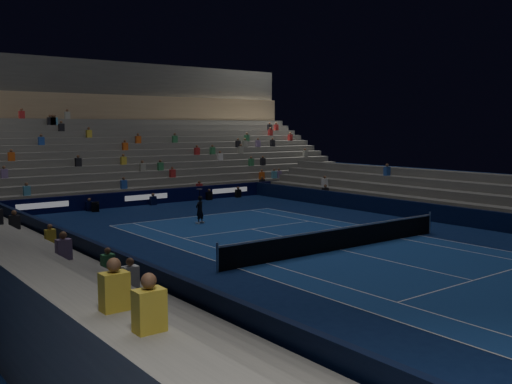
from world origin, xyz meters
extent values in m
plane|color=#0B1B46|center=(0.00, 0.00, 0.00)|extent=(90.00, 90.00, 0.00)
cube|color=navy|center=(0.00, 0.00, 0.01)|extent=(10.97, 23.77, 0.01)
cube|color=black|center=(0.00, 18.50, 0.50)|extent=(44.00, 0.25, 1.00)
cube|color=black|center=(9.70, 0.00, 0.50)|extent=(0.25, 37.00, 1.00)
cube|color=black|center=(-9.70, 0.00, 0.50)|extent=(0.25, 37.00, 1.00)
cube|color=#63625E|center=(0.00, 19.50, 0.25)|extent=(44.00, 1.00, 0.50)
cube|color=#63625E|center=(0.00, 20.50, 0.50)|extent=(44.00, 1.00, 1.00)
cube|color=#63625E|center=(0.00, 21.50, 0.75)|extent=(44.00, 1.00, 1.50)
cube|color=#63625E|center=(0.00, 22.50, 1.00)|extent=(44.00, 1.00, 2.00)
cube|color=#63625E|center=(0.00, 23.50, 1.25)|extent=(44.00, 1.00, 2.50)
cube|color=#63625E|center=(0.00, 24.50, 1.50)|extent=(44.00, 1.00, 3.00)
cube|color=#63625E|center=(0.00, 25.50, 1.75)|extent=(44.00, 1.00, 3.50)
cube|color=#63625E|center=(0.00, 26.50, 2.00)|extent=(44.00, 1.00, 4.00)
cube|color=#63625E|center=(0.00, 27.50, 2.25)|extent=(44.00, 1.00, 4.50)
cube|color=#63625E|center=(0.00, 28.50, 2.50)|extent=(44.00, 1.00, 5.00)
cube|color=#63625E|center=(0.00, 29.50, 2.75)|extent=(44.00, 1.00, 5.50)
cube|color=#63625E|center=(0.00, 30.50, 3.00)|extent=(44.00, 1.00, 6.00)
cube|color=#987F5E|center=(0.00, 31.60, 7.10)|extent=(44.00, 0.60, 2.20)
cube|color=#3F3F3D|center=(0.00, 33.00, 9.70)|extent=(44.00, 2.40, 3.00)
cube|color=#62615D|center=(10.50, 0.00, 0.25)|extent=(1.00, 37.00, 0.50)
cube|color=#62615D|center=(11.50, 0.00, 0.50)|extent=(1.00, 37.00, 1.00)
cube|color=#62615D|center=(12.50, 0.00, 0.75)|extent=(1.00, 37.00, 1.50)
cube|color=#62615D|center=(13.50, 0.00, 1.00)|extent=(1.00, 37.00, 2.00)
cube|color=slate|center=(-10.50, 0.00, 0.25)|extent=(1.00, 37.00, 0.50)
cube|color=slate|center=(-11.50, 0.00, 0.50)|extent=(1.00, 37.00, 1.00)
cube|color=slate|center=(-12.50, 0.00, 0.75)|extent=(1.00, 37.00, 1.50)
cube|color=slate|center=(-13.50, 0.00, 1.00)|extent=(1.00, 37.00, 2.00)
cylinder|color=#B2B2B7|center=(-6.40, 0.00, 0.55)|extent=(0.10, 0.10, 1.10)
cylinder|color=#B2B2B7|center=(6.40, 0.00, 0.55)|extent=(0.10, 0.10, 1.10)
cube|color=black|center=(0.00, 0.00, 0.45)|extent=(12.80, 0.03, 0.90)
cube|color=white|center=(0.00, 0.00, 0.94)|extent=(12.80, 0.04, 0.08)
imported|color=black|center=(-1.19, 9.57, 0.78)|extent=(0.66, 0.54, 1.55)
cube|color=black|center=(-3.99, 17.55, 0.30)|extent=(0.60, 0.66, 0.60)
cylinder|color=black|center=(-3.99, 17.10, 0.48)|extent=(0.26, 0.38, 0.16)
camera|label=1|loc=(-17.85, -17.23, 5.30)|focal=40.27mm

